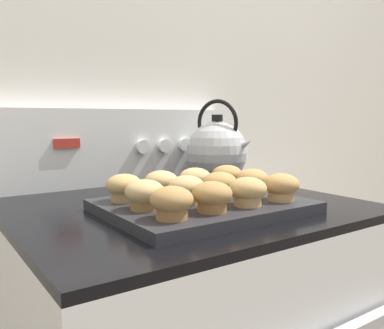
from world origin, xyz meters
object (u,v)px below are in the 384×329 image
(muffin_r2_c0, at_px, (124,187))
(muffin_r2_c2, at_px, (195,180))
(muffin_r0_c1, at_px, (212,196))
(muffin_r1_c3, at_px, (253,181))
(muffin_r1_c2, at_px, (220,185))
(muffin_r0_c3, at_px, (281,187))
(muffin_r1_c1, at_px, (187,189))
(muffin_pan, at_px, (203,206))
(muffin_r2_c1, at_px, (161,183))
(muffin_r1_c0, at_px, (145,194))
(muffin_r0_c0, at_px, (172,202))
(tea_kettle, at_px, (217,151))
(muffin_r0_c2, at_px, (248,191))
(muffin_r2_c3, at_px, (227,176))

(muffin_r2_c0, distance_m, muffin_r2_c2, 0.18)
(muffin_r0_c1, height_order, muffin_r1_c3, same)
(muffin_r1_c2, xyz_separation_m, muffin_r2_c0, (-0.18, 0.09, 0.00))
(muffin_r0_c3, height_order, muffin_r1_c3, same)
(muffin_r0_c3, distance_m, muffin_r1_c1, 0.20)
(muffin_r0_c1, relative_size, muffin_r2_c2, 1.00)
(muffin_r1_c2, height_order, muffin_r2_c2, same)
(muffin_r0_c3, xyz_separation_m, muffin_r1_c1, (-0.18, 0.09, 0.00))
(muffin_r1_c2, height_order, muffin_r1_c3, same)
(muffin_r1_c3, bearing_deg, muffin_pan, 179.53)
(muffin_r1_c2, relative_size, muffin_r2_c1, 1.00)
(muffin_r1_c0, bearing_deg, muffin_r2_c0, 89.79)
(muffin_r1_c1, bearing_deg, muffin_r0_c3, -26.39)
(muffin_r0_c0, relative_size, muffin_r2_c1, 1.00)
(muffin_r1_c3, relative_size, muffin_r2_c1, 1.00)
(muffin_r0_c1, relative_size, muffin_r1_c0, 1.00)
(muffin_r1_c3, bearing_deg, muffin_r1_c2, 178.53)
(muffin_r0_c1, bearing_deg, muffin_r2_c0, 116.96)
(muffin_r1_c1, height_order, muffin_r2_c2, same)
(muffin_r1_c3, xyz_separation_m, tea_kettle, (0.12, 0.28, 0.04))
(muffin_r0_c2, height_order, tea_kettle, tea_kettle)
(muffin_r2_c2, distance_m, muffin_r2_c3, 0.09)
(muffin_r1_c0, distance_m, muffin_r2_c0, 0.09)
(muffin_pan, bearing_deg, muffin_r1_c3, -0.47)
(muffin_r0_c1, height_order, muffin_r2_c3, same)
(tea_kettle, bearing_deg, muffin_r1_c1, -136.81)
(muffin_r1_c3, relative_size, muffin_r2_c3, 1.00)
(muffin_r0_c3, xyz_separation_m, muffin_r1_c0, (-0.27, 0.09, 0.00))
(muffin_r1_c1, height_order, muffin_r2_c1, same)
(muffin_r0_c1, xyz_separation_m, muffin_r1_c3, (0.18, 0.09, 0.00))
(muffin_r0_c1, height_order, muffin_r1_c1, same)
(muffin_r1_c0, relative_size, muffin_r1_c2, 1.00)
(muffin_r1_c3, xyz_separation_m, muffin_r2_c0, (-0.27, 0.09, 0.00))
(muffin_pan, height_order, muffin_r0_c2, muffin_r0_c2)
(muffin_r1_c1, relative_size, muffin_r2_c0, 1.00)
(muffin_r1_c1, bearing_deg, muffin_r1_c0, -179.98)
(muffin_r1_c0, height_order, muffin_r2_c2, same)
(muffin_r0_c2, xyz_separation_m, muffin_r1_c0, (-0.18, 0.09, 0.00))
(muffin_r1_c1, xyz_separation_m, muffin_r2_c3, (0.18, 0.09, 0.00))
(muffin_r1_c0, relative_size, muffin_r2_c1, 1.00)
(muffin_r1_c0, height_order, muffin_r1_c2, same)
(muffin_r0_c1, bearing_deg, muffin_r2_c2, 63.84)
(muffin_r1_c0, distance_m, muffin_r2_c2, 0.20)
(muffin_pan, bearing_deg, muffin_r0_c3, -33.65)
(muffin_r1_c3, distance_m, tea_kettle, 0.30)
(muffin_r0_c0, relative_size, muffin_r0_c2, 1.00)
(muffin_r2_c0, bearing_deg, muffin_r2_c1, 0.95)
(muffin_r0_c3, xyz_separation_m, muffin_r1_c3, (0.00, 0.09, 0.00))
(muffin_r1_c2, bearing_deg, muffin_pan, -178.41)
(muffin_pan, relative_size, muffin_r2_c3, 5.37)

